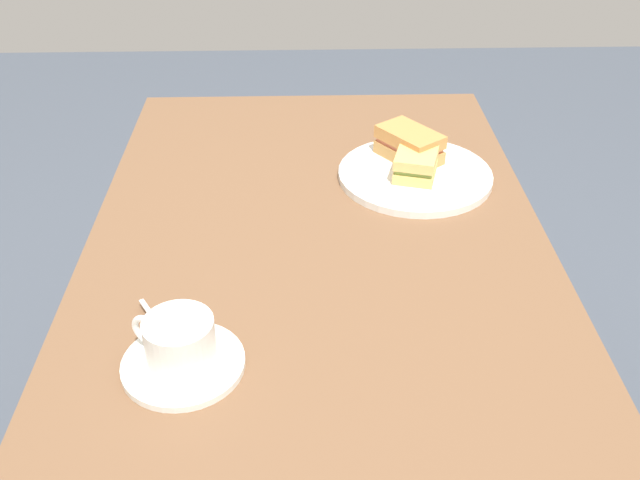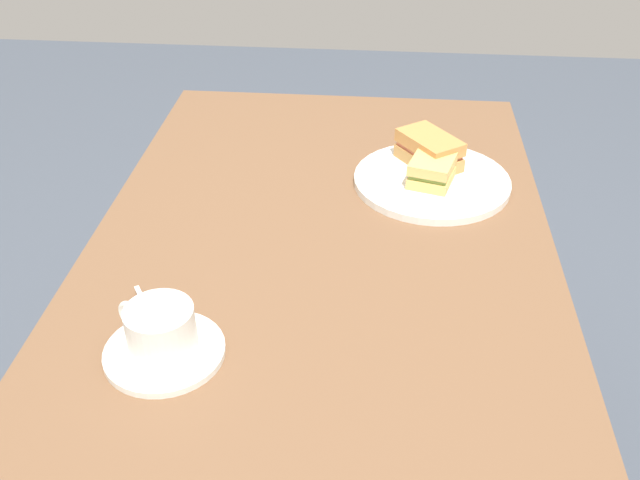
# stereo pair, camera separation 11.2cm
# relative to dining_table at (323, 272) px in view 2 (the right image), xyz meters

# --- Properties ---
(dining_table) EXTENTS (1.15, 0.76, 0.75)m
(dining_table) POSITION_rel_dining_table_xyz_m (0.00, 0.00, 0.00)
(dining_table) COLOR brown
(dining_table) RESTS_ON ground_plane
(sandwich_plate) EXTENTS (0.29, 0.29, 0.01)m
(sandwich_plate) POSITION_rel_dining_table_xyz_m (-0.18, 0.19, 0.09)
(sandwich_plate) COLOR white
(sandwich_plate) RESTS_ON dining_table
(sandwich_front) EXTENTS (0.13, 0.10, 0.05)m
(sandwich_front) POSITION_rel_dining_table_xyz_m (-0.17, 0.19, 0.12)
(sandwich_front) COLOR #D9B261
(sandwich_front) RESTS_ON sandwich_plate
(sandwich_back) EXTENTS (0.14, 0.13, 0.06)m
(sandwich_back) POSITION_rel_dining_table_xyz_m (-0.23, 0.18, 0.13)
(sandwich_back) COLOR tan
(sandwich_back) RESTS_ON sandwich_plate
(coffee_saucer) EXTENTS (0.16, 0.16, 0.01)m
(coffee_saucer) POSITION_rel_dining_table_xyz_m (0.32, -0.18, 0.09)
(coffee_saucer) COLOR white
(coffee_saucer) RESTS_ON dining_table
(coffee_cup) EXTENTS (0.09, 0.11, 0.07)m
(coffee_cup) POSITION_rel_dining_table_xyz_m (0.31, -0.19, 0.13)
(coffee_cup) COLOR white
(coffee_cup) RESTS_ON coffee_saucer
(spoon) EXTENTS (0.09, 0.06, 0.01)m
(spoon) POSITION_rel_dining_table_xyz_m (0.25, -0.23, 0.10)
(spoon) COLOR silver
(spoon) RESTS_ON coffee_saucer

